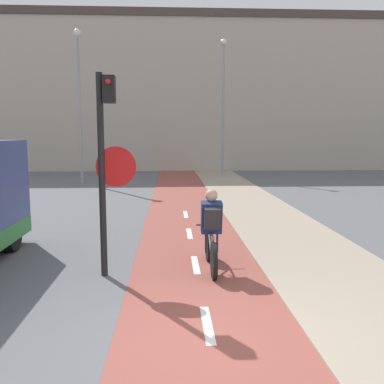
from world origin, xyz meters
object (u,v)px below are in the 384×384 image
street_lamp_sidewalk (223,95)px  street_lamp_far (79,92)px  traffic_light_pole (106,153)px  cyclist_near (211,232)px

street_lamp_sidewalk → street_lamp_far: bearing=-159.9°
traffic_light_pole → street_lamp_far: bearing=103.1°
cyclist_near → street_lamp_sidewalk: bearing=82.3°
traffic_light_pole → street_lamp_far: size_ratio=0.46×
street_lamp_far → cyclist_near: 15.38m
cyclist_near → street_lamp_far: bearing=109.9°
traffic_light_pole → cyclist_near: bearing=5.4°
traffic_light_pole → cyclist_near: 2.25m
traffic_light_pole → street_lamp_sidewalk: (4.02, 16.86, 2.47)m
traffic_light_pole → cyclist_near: (1.77, 0.17, -1.39)m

